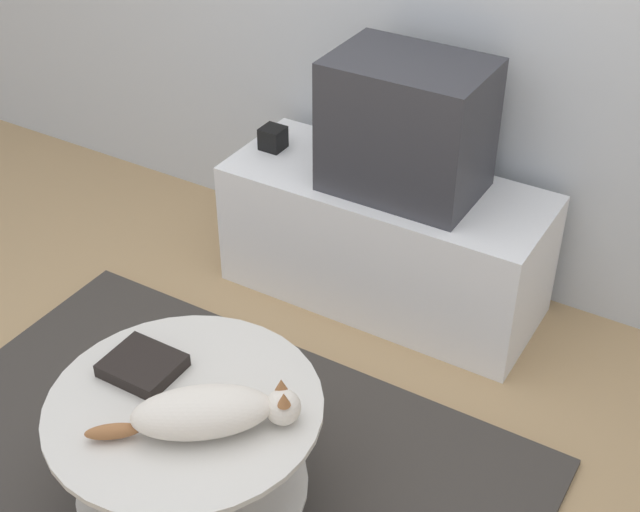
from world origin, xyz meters
TOP-DOWN VIEW (x-y plane):
  - ground_plane at (0.00, 0.00)m, footprint 12.00×12.00m
  - rug at (0.00, 0.00)m, footprint 1.98×1.44m
  - tv_stand at (0.04, 1.19)m, footprint 1.21×0.49m
  - tv at (0.10, 1.18)m, footprint 0.54×0.38m
  - speaker at (-0.46, 1.19)m, footprint 0.09×0.09m
  - coffee_table at (0.07, -0.07)m, footprint 0.75×0.75m
  - dvd_box at (-0.10, -0.02)m, footprint 0.20×0.18m
  - cat at (0.19, -0.10)m, footprint 0.46×0.39m

SIDE VIEW (x-z plane):
  - ground_plane at x=0.00m, z-range 0.00..0.00m
  - rug at x=0.00m, z-range 0.00..0.02m
  - tv_stand at x=0.04m, z-range 0.00..0.51m
  - coffee_table at x=0.07m, z-range 0.08..0.53m
  - dvd_box at x=-0.10m, z-range 0.47..0.51m
  - cat at x=0.19m, z-range 0.47..0.59m
  - speaker at x=-0.46m, z-range 0.51..0.60m
  - tv at x=0.10m, z-range 0.51..1.00m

